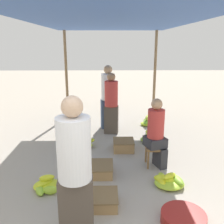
% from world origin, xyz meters
% --- Properties ---
extents(canopy_post_back_left, '(0.08, 0.08, 2.59)m').
position_xyz_m(canopy_post_back_left, '(-1.32, 5.91, 1.29)').
color(canopy_post_back_left, olive).
rests_on(canopy_post_back_left, ground).
extents(canopy_post_back_right, '(0.08, 0.08, 2.59)m').
position_xyz_m(canopy_post_back_right, '(1.32, 5.91, 1.29)').
color(canopy_post_back_right, olive).
rests_on(canopy_post_back_right, ground).
extents(canopy_tarp, '(3.04, 6.01, 0.04)m').
position_xyz_m(canopy_tarp, '(0.00, 3.10, 2.61)').
color(canopy_tarp, '#33569E').
rests_on(canopy_tarp, canopy_post_front_left).
extents(vendor_foreground, '(0.40, 0.39, 1.72)m').
position_xyz_m(vendor_foreground, '(-0.43, 0.86, 0.89)').
color(vendor_foreground, '#4C4238').
rests_on(vendor_foreground, ground).
extents(stool, '(0.34, 0.34, 0.39)m').
position_xyz_m(stool, '(0.78, 2.68, 0.31)').
color(stool, brown).
rests_on(stool, ground).
extents(vendor_seated, '(0.43, 0.43, 1.29)m').
position_xyz_m(vendor_seated, '(0.80, 2.68, 0.66)').
color(vendor_seated, '#2D2D33').
rests_on(vendor_seated, ground).
extents(basin_black, '(0.57, 0.57, 0.15)m').
position_xyz_m(basin_black, '(0.87, 1.10, 0.08)').
color(basin_black, maroon).
rests_on(basin_black, ground).
extents(banana_pile_left_0, '(0.44, 0.50, 0.24)m').
position_xyz_m(banana_pile_left_0, '(-1.05, 1.92, 0.07)').
color(banana_pile_left_0, '#90BE32').
rests_on(banana_pile_left_0, ground).
extents(banana_pile_left_1, '(0.70, 0.54, 0.22)m').
position_xyz_m(banana_pile_left_1, '(-0.71, 3.54, 0.07)').
color(banana_pile_left_1, '#C3D229').
rests_on(banana_pile_left_1, ground).
extents(banana_pile_left_2, '(0.39, 0.36, 0.15)m').
position_xyz_m(banana_pile_left_2, '(-0.82, 4.40, 0.06)').
color(banana_pile_left_2, '#86BA34').
rests_on(banana_pile_left_2, ground).
extents(banana_pile_right_0, '(0.49, 0.54, 0.27)m').
position_xyz_m(banana_pile_right_0, '(0.89, 3.84, 0.10)').
color(banana_pile_right_0, '#C7D429').
rests_on(banana_pile_right_0, ground).
extents(banana_pile_right_1, '(0.40, 0.38, 0.30)m').
position_xyz_m(banana_pile_right_1, '(1.02, 5.07, 0.11)').
color(banana_pile_right_1, '#CDD627').
rests_on(banana_pile_right_1, ground).
extents(banana_pile_right_2, '(0.50, 0.52, 0.21)m').
position_xyz_m(banana_pile_right_2, '(0.88, 2.00, 0.07)').
color(banana_pile_right_2, '#CBD628').
rests_on(banana_pile_right_2, ground).
extents(crate_near, '(0.45, 0.45, 0.18)m').
position_xyz_m(crate_near, '(-0.16, 1.50, 0.09)').
color(crate_near, '#9E7A4C').
rests_on(crate_near, ground).
extents(crate_mid, '(0.44, 0.44, 0.22)m').
position_xyz_m(crate_mid, '(0.25, 3.39, 0.11)').
color(crate_mid, '#9E7A4C').
rests_on(crate_mid, ground).
extents(crate_far, '(0.49, 0.49, 0.19)m').
position_xyz_m(crate_far, '(-0.24, 2.37, 0.09)').
color(crate_far, '#9E7A4C').
rests_on(crate_far, ground).
extents(shopper_walking_mid, '(0.43, 0.43, 1.68)m').
position_xyz_m(shopper_walking_mid, '(-0.08, 4.88, 0.87)').
color(shopper_walking_mid, '#384766').
rests_on(shopper_walking_mid, ground).
extents(shopper_walking_far, '(0.37, 0.37, 1.54)m').
position_xyz_m(shopper_walking_far, '(-0.00, 4.45, 0.80)').
color(shopper_walking_far, '#4C4238').
rests_on(shopper_walking_far, ground).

